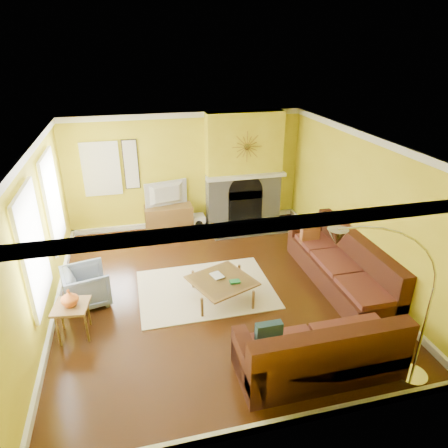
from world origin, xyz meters
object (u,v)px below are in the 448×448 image
object	(u,v)px
sectional_sofa	(300,283)
coffee_table	(222,289)
media_console	(169,218)
armchair	(86,286)
arc_lamp	(384,313)
side_table	(74,320)

from	to	relation	value
sectional_sofa	coffee_table	xyz separation A→B (m)	(-1.23, 0.52, -0.26)
media_console	armchair	bearing A→B (deg)	-123.20
media_console	armchair	world-z (taller)	armchair
armchair	arc_lamp	world-z (taller)	arc_lamp
media_console	arc_lamp	world-z (taller)	arc_lamp
coffee_table	arc_lamp	size ratio (longest dim) A/B	0.41
armchair	arc_lamp	bearing A→B (deg)	-140.29
coffee_table	sectional_sofa	bearing A→B (deg)	-22.83
armchair	arc_lamp	xyz separation A→B (m)	(3.68, -2.81, 0.85)
coffee_table	arc_lamp	xyz separation A→B (m)	(1.41, -2.39, 0.99)
coffee_table	media_console	size ratio (longest dim) A/B	0.87
coffee_table	arc_lamp	world-z (taller)	arc_lamp
sectional_sofa	arc_lamp	world-z (taller)	arc_lamp
armchair	side_table	xyz separation A→B (m)	(-0.14, -0.83, -0.06)
sectional_sofa	arc_lamp	distance (m)	2.02
media_console	side_table	world-z (taller)	media_console
sectional_sofa	media_console	xyz separation A→B (m)	(-1.79, 3.55, -0.14)
side_table	sectional_sofa	bearing A→B (deg)	-1.70
armchair	coffee_table	bearing A→B (deg)	-113.48
armchair	arc_lamp	distance (m)	4.71
coffee_table	armchair	xyz separation A→B (m)	(-2.27, 0.42, 0.14)
sectional_sofa	arc_lamp	xyz separation A→B (m)	(0.19, -1.87, 0.73)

